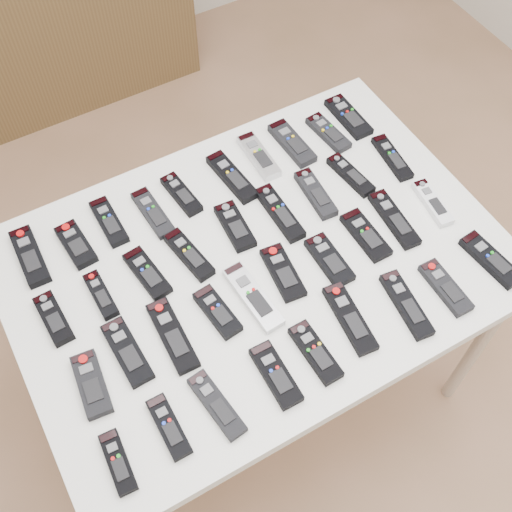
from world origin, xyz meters
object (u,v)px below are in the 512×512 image
table (256,272)px  remote_19 (92,384)px  remote_8 (328,133)px  remote_3 (153,213)px  remote_16 (316,194)px  remote_30 (169,427)px  remote_25 (329,260)px  remote_13 (189,255)px  remote_1 (76,245)px  remote_34 (350,318)px  remote_9 (348,117)px  remote_22 (217,312)px  remote_35 (406,305)px  remote_11 (101,295)px  remote_21 (173,335)px  remote_31 (217,405)px  remote_28 (432,203)px  remote_5 (232,177)px  remote_32 (276,375)px  remote_2 (109,222)px  remote_4 (181,194)px  remote_10 (54,319)px  remote_7 (292,143)px  remote_29 (118,462)px  remote_18 (392,158)px  remote_14 (235,226)px  remote_27 (394,219)px  remote_0 (30,256)px  remote_33 (315,352)px  remote_37 (491,260)px  remote_15 (280,213)px  remote_23 (253,297)px  remote_24 (283,272)px

table → remote_19: 0.51m
remote_8 → remote_3: bearing=175.9°
remote_16 → remote_30: bearing=-144.0°
table → remote_25: 0.20m
remote_3 → remote_13: (0.02, -0.17, 0.00)m
remote_1 → remote_34: remote_1 is taller
remote_30 → remote_34: 0.50m
table → remote_9: 0.58m
remote_22 → remote_35: size_ratio=0.77×
remote_11 → remote_35: (0.64, -0.39, 0.00)m
remote_21 → remote_31: bearing=-85.1°
table → remote_28: remote_28 is taller
remote_5 → remote_13: bearing=-146.8°
remote_13 → remote_35: remote_13 is taller
remote_30 → remote_32: (0.26, -0.01, 0.00)m
remote_2 → remote_4: remote_4 is taller
remote_3 → remote_10: 0.38m
remote_3 → remote_13: bearing=-85.1°
table → remote_3: (-0.17, 0.26, 0.07)m
remote_4 → remote_30: size_ratio=1.02×
remote_7 → remote_9: remote_7 is taller
remote_9 → remote_29: bearing=-148.8°
remote_11 → remote_18: (0.90, 0.01, -0.00)m
remote_14 → remote_25: same height
remote_21 → remote_35: size_ratio=1.06×
remote_27 → remote_34: bearing=-140.5°
remote_0 → remote_33: size_ratio=1.13×
remote_14 → remote_16: remote_16 is taller
remote_4 → remote_8: 0.48m
remote_29 → remote_37: bearing=3.7°
remote_19 → remote_25: bearing=7.5°
remote_5 → remote_13: size_ratio=1.15×
remote_32 → remote_22: bearing=101.8°
remote_32 → remote_13: bearing=94.7°
remote_11 → remote_22: size_ratio=0.95×
remote_15 → remote_23: bearing=-134.9°
remote_24 → remote_28: bearing=5.0°
remote_3 → remote_28: remote_28 is taller
remote_7 → remote_18: size_ratio=1.05×
remote_24 → remote_34: 0.21m
remote_18 → remote_25: remote_25 is taller
remote_2 → remote_11: size_ratio=1.16×
remote_1 → remote_19: (-0.11, -0.38, 0.00)m
remote_18 → remote_32: (-0.63, -0.41, 0.00)m
remote_0 → remote_4: 0.43m
remote_25 → remote_32: remote_32 is taller
remote_1 → remote_35: size_ratio=0.76×
remote_9 → remote_33: remote_33 is taller
remote_34 → remote_35: bearing=-8.8°
remote_13 → remote_14: remote_13 is taller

